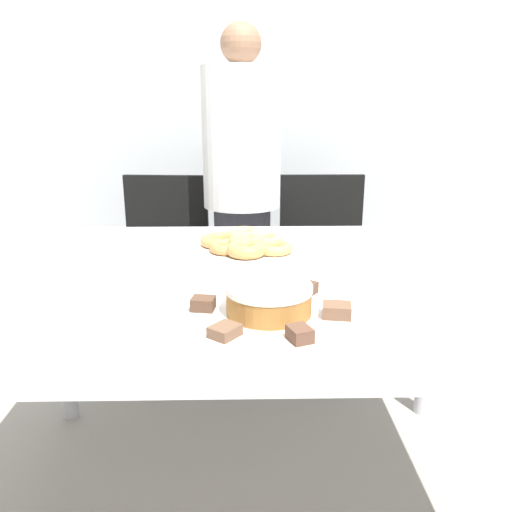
{
  "coord_description": "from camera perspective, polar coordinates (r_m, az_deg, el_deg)",
  "views": [
    {
      "loc": [
        -0.0,
        -1.24,
        1.17
      ],
      "look_at": [
        0.02,
        -0.04,
        0.81
      ],
      "focal_mm": 35.0,
      "sensor_mm": 36.0,
      "label": 1
    }
  ],
  "objects": [
    {
      "name": "lamington_4",
      "position": [
        0.94,
        -3.52,
        -8.56
      ],
      "size": [
        0.07,
        0.07,
        0.02
      ],
      "rotation": [
        0.0,
        0.0,
        10.32
      ],
      "color": "brown",
      "rests_on": "plate_cake"
    },
    {
      "name": "plate_cake",
      "position": [
        1.04,
        1.53,
        -6.77
      ],
      "size": [
        0.38,
        0.38,
        0.01
      ],
      "color": "white",
      "rests_on": "table"
    },
    {
      "name": "lamington_5",
      "position": [
        0.92,
        5.1,
        -8.87
      ],
      "size": [
        0.05,
        0.06,
        0.03
      ],
      "rotation": [
        0.0,
        0.0,
        11.37
      ],
      "color": "brown",
      "rests_on": "plate_cake"
    },
    {
      "name": "donut_0",
      "position": [
        1.5,
        -1.06,
        1.59
      ],
      "size": [
        0.11,
        0.11,
        0.04
      ],
      "color": "tan",
      "rests_on": "plate_donuts"
    },
    {
      "name": "wall_back",
      "position": [
        2.89,
        -1.21,
        19.23
      ],
      "size": [
        8.0,
        0.05,
        2.6
      ],
      "color": "#B2B7BC",
      "rests_on": "ground_plane"
    },
    {
      "name": "donut_4",
      "position": [
        1.43,
        -1.09,
        0.77
      ],
      "size": [
        0.12,
        0.12,
        0.04
      ],
      "color": "#D18E4C",
      "rests_on": "plate_donuts"
    },
    {
      "name": "office_chair_left",
      "position": [
        2.37,
        -10.61,
        -2.56
      ],
      "size": [
        0.48,
        0.48,
        0.87
      ],
      "rotation": [
        0.0,
        0.0,
        -0.09
      ],
      "color": "black",
      "rests_on": "ground_plane"
    },
    {
      "name": "lamington_1",
      "position": [
        1.15,
        5.65,
        -3.7
      ],
      "size": [
        0.07,
        0.07,
        0.03
      ],
      "rotation": [
        0.0,
        0.0,
        7.18
      ],
      "color": "#513828",
      "rests_on": "plate_cake"
    },
    {
      "name": "plate_donuts",
      "position": [
        1.51,
        -1.05,
        0.67
      ],
      "size": [
        0.35,
        0.35,
        0.01
      ],
      "color": "white",
      "rests_on": "table"
    },
    {
      "name": "donut_6",
      "position": [
        1.55,
        1.05,
        1.88
      ],
      "size": [
        0.11,
        0.11,
        0.03
      ],
      "color": "#E5AD66",
      "rests_on": "plate_donuts"
    },
    {
      "name": "frosted_cake",
      "position": [
        1.03,
        1.55,
        -4.94
      ],
      "size": [
        0.18,
        0.18,
        0.06
      ],
      "color": "#9E662D",
      "rests_on": "plate_cake"
    },
    {
      "name": "donut_1",
      "position": [
        1.6,
        -1.29,
        2.47
      ],
      "size": [
        0.11,
        0.11,
        0.04
      ],
      "color": "#E5AD66",
      "rests_on": "plate_donuts"
    },
    {
      "name": "lamington_0",
      "position": [
        1.03,
        9.28,
        -6.14
      ],
      "size": [
        0.06,
        0.06,
        0.03
      ],
      "rotation": [
        0.0,
        0.0,
        6.13
      ],
      "color": "brown",
      "rests_on": "plate_cake"
    },
    {
      "name": "donut_2",
      "position": [
        1.54,
        -4.08,
        1.79
      ],
      "size": [
        0.12,
        0.12,
        0.03
      ],
      "color": "#D18E4C",
      "rests_on": "plate_donuts"
    },
    {
      "name": "table",
      "position": [
        1.34,
        -1.04,
        -5.3
      ],
      "size": [
        1.51,
        1.08,
        0.75
      ],
      "color": "silver",
      "rests_on": "ground_plane"
    },
    {
      "name": "donut_5",
      "position": [
        1.46,
        2.09,
        0.96
      ],
      "size": [
        0.11,
        0.11,
        0.03
      ],
      "color": "tan",
      "rests_on": "plate_donuts"
    },
    {
      "name": "person_standing",
      "position": [
        2.24,
        -1.58,
        6.86
      ],
      "size": [
        0.34,
        0.34,
        1.51
      ],
      "color": "#383842",
      "rests_on": "ground_plane"
    },
    {
      "name": "lamington_3",
      "position": [
        1.06,
        -6.0,
        -5.43
      ],
      "size": [
        0.05,
        0.05,
        0.03
      ],
      "rotation": [
        0.0,
        0.0,
        9.27
      ],
      "color": "#513828",
      "rests_on": "plate_cake"
    },
    {
      "name": "donut_3",
      "position": [
        1.47,
        -3.3,
        1.01
      ],
      "size": [
        0.1,
        0.1,
        0.03
      ],
      "color": "#C68447",
      "rests_on": "plate_donuts"
    },
    {
      "name": "office_chair_right",
      "position": [
        2.36,
        7.74,
        -2.45
      ],
      "size": [
        0.44,
        0.44,
        0.87
      ],
      "rotation": [
        0.0,
        0.0,
        -0.0
      ],
      "color": "black",
      "rests_on": "ground_plane"
    },
    {
      "name": "lamington_2",
      "position": [
        1.16,
        -1.27,
        -3.41
      ],
      "size": [
        0.06,
        0.07,
        0.03
      ],
      "rotation": [
        0.0,
        0.0,
        8.23
      ],
      "color": "brown",
      "rests_on": "plate_cake"
    },
    {
      "name": "ground_plane",
      "position": [
        1.71,
        -0.91,
        -26.65
      ],
      "size": [
        12.0,
        12.0,
        0.0
      ],
      "primitive_type": "plane",
      "color": "gray"
    }
  ]
}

